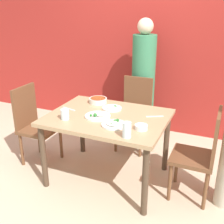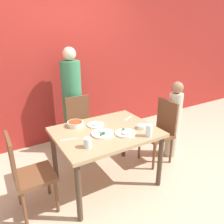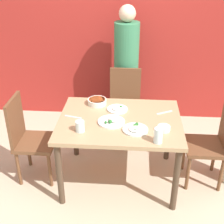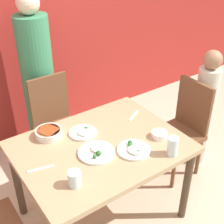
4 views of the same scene
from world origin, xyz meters
The scene contains 16 objects.
ground_plane centered at (0.00, 0.00, 0.00)m, with size 10.00×10.00×0.00m, color beige.
wall_back centered at (0.00, 1.49, 1.35)m, with size 10.00×0.06×2.70m.
dining_table centered at (0.00, 0.00, 0.65)m, with size 1.20×0.92×0.74m.
chair_adult_spot centered at (0.02, 0.80, 0.50)m, with size 0.40×0.40×0.93m.
chair_child_spot centered at (0.94, 0.05, 0.50)m, with size 0.40×0.40×0.93m.
chair_empty_left centered at (-0.94, -0.01, 0.50)m, with size 0.40×0.40×0.93m.
person_adult centered at (0.02, 1.13, 0.76)m, with size 0.31×0.31×1.64m.
bowl_curry centered at (-0.26, 0.31, 0.77)m, with size 0.20×0.20×0.06m.
plate_rice_adult centered at (-0.03, 0.19, 0.75)m, with size 0.21×0.21×0.05m.
plate_rice_child centered at (0.15, -0.20, 0.76)m, with size 0.24×0.24×0.05m.
plate_noodles centered at (-0.07, -0.07, 0.75)m, with size 0.26×0.26×0.06m.
bowl_rice_small centered at (0.41, -0.18, 0.76)m, with size 0.12×0.12×0.04m.
glass_water_tall centered at (-0.35, -0.25, 0.79)m, with size 0.08×0.08×0.10m.
glass_water_short centered at (0.35, -0.38, 0.81)m, with size 0.08×0.08×0.14m.
fork_steel centered at (0.45, 0.17, 0.74)m, with size 0.17×0.10×0.01m.
spoon_steel centered at (-0.46, 0.01, 0.74)m, with size 0.18×0.06×0.01m.
Camera 3 is at (0.12, -2.65, 2.25)m, focal length 50.00 mm.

